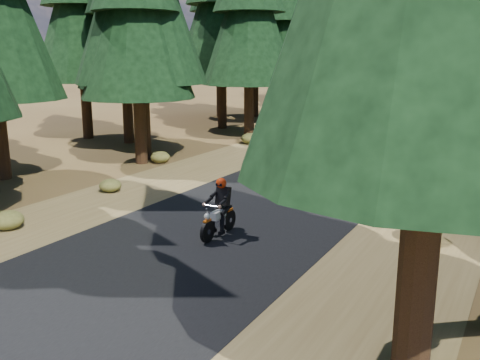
% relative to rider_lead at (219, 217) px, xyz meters
% --- Properties ---
extents(ground, '(120.00, 120.00, 0.00)m').
position_rel_rider_lead_xyz_m(ground, '(-0.24, 0.02, -0.49)').
color(ground, '#473019').
rests_on(ground, ground).
extents(road, '(6.00, 100.00, 0.01)m').
position_rel_rider_lead_xyz_m(road, '(-0.24, 5.02, -0.49)').
color(road, black).
rests_on(road, ground).
extents(shoulder_l, '(3.20, 100.00, 0.01)m').
position_rel_rider_lead_xyz_m(shoulder_l, '(-4.84, 5.02, -0.49)').
color(shoulder_l, brown).
rests_on(shoulder_l, ground).
extents(shoulder_r, '(3.20, 100.00, 0.01)m').
position_rel_rider_lead_xyz_m(shoulder_r, '(4.36, 5.02, -0.49)').
color(shoulder_r, brown).
rests_on(shoulder_r, ground).
extents(understory_shrubs, '(15.24, 30.19, 0.68)m').
position_rel_rider_lead_xyz_m(understory_shrubs, '(0.68, 8.51, -0.21)').
color(understory_shrubs, '#474C1E').
rests_on(understory_shrubs, ground).
extents(rider_lead, '(0.51, 1.64, 1.46)m').
position_rel_rider_lead_xyz_m(rider_lead, '(0.00, 0.00, 0.00)').
color(rider_lead, silver).
rests_on(rider_lead, road).
extents(rider_follow, '(0.64, 1.83, 1.60)m').
position_rel_rider_lead_xyz_m(rider_follow, '(-0.88, 7.48, 0.05)').
color(rider_follow, '#9A0B0A').
rests_on(rider_follow, road).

